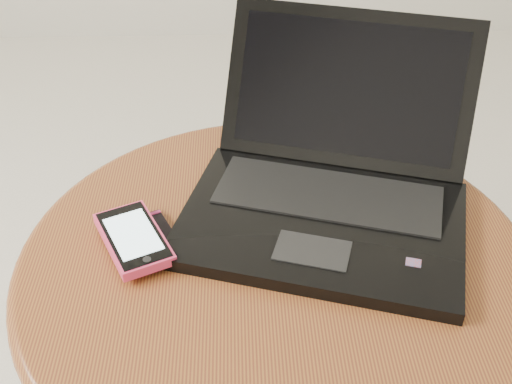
{
  "coord_description": "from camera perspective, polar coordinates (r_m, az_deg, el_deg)",
  "views": [
    {
      "loc": [
        -0.16,
        -0.52,
        1.09
      ],
      "look_at": [
        -0.14,
        0.14,
        0.59
      ],
      "focal_mm": 45.67,
      "sensor_mm": 36.0,
      "label": 1
    }
  ],
  "objects": [
    {
      "name": "table",
      "position": [
        0.91,
        1.67,
        -10.57
      ],
      "size": [
        0.66,
        0.66,
        0.53
      ],
      "color": "#50291B",
      "rests_on": "ground"
    },
    {
      "name": "phone_black",
      "position": [
        0.85,
        -8.93,
        -4.2
      ],
      "size": [
        0.09,
        0.12,
        0.01
      ],
      "color": "black",
      "rests_on": "table"
    },
    {
      "name": "phone_pink",
      "position": [
        0.84,
        -10.68,
        -4.01
      ],
      "size": [
        0.12,
        0.14,
        0.02
      ],
      "color": "#F03968",
      "rests_on": "phone_black"
    },
    {
      "name": "laptop",
      "position": [
        0.89,
        6.46,
        0.9
      ],
      "size": [
        0.45,
        0.45,
        0.22
      ],
      "color": "black",
      "rests_on": "table"
    }
  ]
}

